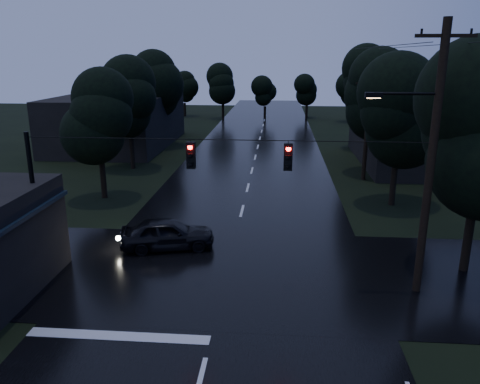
# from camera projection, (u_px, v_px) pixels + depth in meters

# --- Properties ---
(main_road) EXTENTS (12.00, 120.00, 0.02)m
(main_road) POSITION_uv_depth(u_px,v_px,m) (252.00, 171.00, 36.92)
(main_road) COLOR black
(main_road) RESTS_ON ground
(cross_street) EXTENTS (60.00, 9.00, 0.02)m
(cross_street) POSITION_uv_depth(u_px,v_px,m) (227.00, 272.00, 19.71)
(cross_street) COLOR black
(cross_street) RESTS_ON ground
(building_far_right) EXTENTS (10.00, 14.00, 4.40)m
(building_far_right) POSITION_uv_depth(u_px,v_px,m) (422.00, 137.00, 39.01)
(building_far_right) COLOR black
(building_far_right) RESTS_ON ground
(building_far_left) EXTENTS (10.00, 16.00, 5.00)m
(building_far_left) POSITION_uv_depth(u_px,v_px,m) (119.00, 120.00, 46.89)
(building_far_left) COLOR black
(building_far_left) RESTS_ON ground
(utility_pole_main) EXTENTS (3.50, 0.30, 10.00)m
(utility_pole_main) POSITION_uv_depth(u_px,v_px,m) (429.00, 158.00, 16.68)
(utility_pole_main) COLOR black
(utility_pole_main) RESTS_ON ground
(utility_pole_far) EXTENTS (2.00, 0.30, 7.50)m
(utility_pole_far) POSITION_uv_depth(u_px,v_px,m) (367.00, 127.00, 33.26)
(utility_pole_far) COLOR black
(utility_pole_far) RESTS_ON ground
(anchor_pole_left) EXTENTS (0.18, 0.18, 6.00)m
(anchor_pole_left) POSITION_uv_depth(u_px,v_px,m) (36.00, 207.00, 18.50)
(anchor_pole_left) COLOR black
(anchor_pole_left) RESTS_ON ground
(span_signals) EXTENTS (15.00, 0.37, 1.12)m
(span_signals) POSITION_uv_depth(u_px,v_px,m) (238.00, 155.00, 17.22)
(span_signals) COLOR black
(span_signals) RESTS_ON ground
(tree_left_a) EXTENTS (3.92, 3.92, 8.26)m
(tree_left_a) POSITION_uv_depth(u_px,v_px,m) (98.00, 115.00, 28.51)
(tree_left_a) COLOR black
(tree_left_a) RESTS_ON ground
(tree_left_b) EXTENTS (4.20, 4.20, 8.85)m
(tree_left_b) POSITION_uv_depth(u_px,v_px,m) (129.00, 98.00, 36.10)
(tree_left_b) COLOR black
(tree_left_b) RESTS_ON ground
(tree_left_c) EXTENTS (4.48, 4.48, 9.44)m
(tree_left_c) POSITION_uv_depth(u_px,v_px,m) (154.00, 85.00, 45.61)
(tree_left_c) COLOR black
(tree_left_c) RESTS_ON ground
(tree_right_a) EXTENTS (4.20, 4.20, 8.85)m
(tree_right_a) POSITION_uv_depth(u_px,v_px,m) (400.00, 112.00, 26.97)
(tree_right_a) COLOR black
(tree_right_a) RESTS_ON ground
(tree_right_b) EXTENTS (4.48, 4.48, 9.44)m
(tree_right_b) POSITION_uv_depth(u_px,v_px,m) (382.00, 94.00, 34.47)
(tree_right_b) COLOR black
(tree_right_b) RESTS_ON ground
(tree_right_c) EXTENTS (4.76, 4.76, 10.03)m
(tree_right_c) POSITION_uv_depth(u_px,v_px,m) (367.00, 82.00, 43.88)
(tree_right_c) COLOR black
(tree_right_c) RESTS_ON ground
(car) EXTENTS (4.62, 2.65, 1.48)m
(car) POSITION_uv_depth(u_px,v_px,m) (168.00, 234.00, 21.92)
(car) COLOR black
(car) RESTS_ON ground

